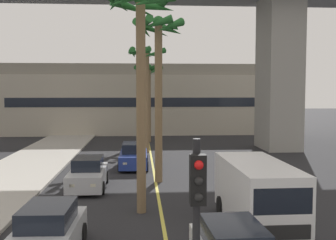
% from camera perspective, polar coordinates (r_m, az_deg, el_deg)
% --- Properties ---
extents(lane_stripe_center, '(0.14, 56.00, 0.01)m').
position_cam_1_polar(lane_stripe_center, '(22.83, -1.75, -8.34)').
color(lane_stripe_center, '#DBCC4C').
rests_on(lane_stripe_center, ground).
extents(pier_building_backdrop, '(33.29, 8.04, 7.80)m').
position_cam_1_polar(pier_building_backdrop, '(48.50, -2.95, 2.83)').
color(pier_building_backdrop, '#BCB29E').
rests_on(pier_building_backdrop, ground).
extents(car_queue_second, '(1.86, 4.11, 1.56)m').
position_cam_1_polar(car_queue_second, '(26.55, -4.76, -5.01)').
color(car_queue_second, navy).
rests_on(car_queue_second, ground).
extents(car_queue_third, '(1.93, 4.15, 1.56)m').
position_cam_1_polar(car_queue_third, '(13.06, -16.30, -14.87)').
color(car_queue_third, '#B7BABF').
rests_on(car_queue_third, ground).
extents(car_queue_fourth, '(1.85, 4.11, 1.56)m').
position_cam_1_polar(car_queue_fourth, '(21.32, -10.95, -7.35)').
color(car_queue_fourth, '#B7BABF').
rests_on(car_queue_fourth, ground).
extents(delivery_van, '(2.21, 5.28, 2.36)m').
position_cam_1_polar(delivery_van, '(15.34, 12.15, -9.73)').
color(delivery_van, white).
rests_on(delivery_van, ground).
extents(traffic_light_median_near, '(0.24, 0.37, 4.20)m').
position_cam_1_polar(traffic_light_median_near, '(6.58, 3.99, -15.63)').
color(traffic_light_median_near, black).
rests_on(traffic_light_median_near, ground).
extents(palm_tree_near_median, '(3.13, 3.21, 8.33)m').
position_cam_1_polar(palm_tree_near_median, '(32.76, -2.96, 7.08)').
color(palm_tree_near_median, brown).
rests_on(palm_tree_near_median, ground).
extents(palm_tree_mid_median, '(2.84, 2.86, 8.82)m').
position_cam_1_polar(palm_tree_mid_median, '(22.14, -1.30, 9.11)').
color(palm_tree_mid_median, brown).
rests_on(palm_tree_mid_median, ground).
extents(palm_tree_far_median, '(2.87, 2.86, 7.42)m').
position_cam_1_polar(palm_tree_far_median, '(39.35, -2.69, 5.37)').
color(palm_tree_far_median, brown).
rests_on(palm_tree_far_median, ground).
extents(palm_tree_farthest_median, '(2.97, 3.01, 8.86)m').
position_cam_1_polar(palm_tree_farthest_median, '(16.61, -3.87, 11.65)').
color(palm_tree_farthest_median, brown).
rests_on(palm_tree_farthest_median, ground).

